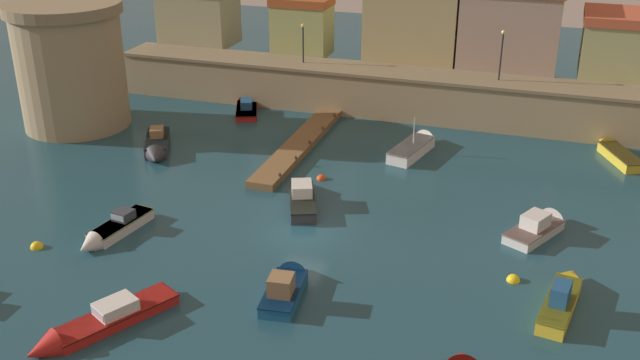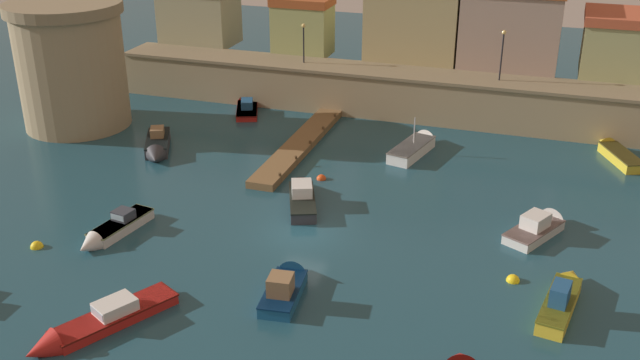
% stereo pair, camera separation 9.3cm
% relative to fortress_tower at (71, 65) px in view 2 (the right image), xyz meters
% --- Properties ---
extents(ground_plane, '(117.19, 117.19, 0.00)m').
position_rel_fortress_tower_xyz_m(ground_plane, '(22.50, -11.28, -4.82)').
color(ground_plane, '#1E4756').
extents(quay_wall, '(46.50, 4.09, 3.64)m').
position_rel_fortress_tower_xyz_m(quay_wall, '(22.50, 10.14, -2.99)').
color(quay_wall, '#9E8966').
rests_on(quay_wall, ground).
extents(old_town_backdrop, '(42.80, 6.15, 7.79)m').
position_rel_fortress_tower_xyz_m(old_town_backdrop, '(25.05, 14.78, 1.84)').
color(old_town_backdrop, '#9A9874').
rests_on(old_town_backdrop, ground).
extents(fortress_tower, '(8.61, 8.61, 9.52)m').
position_rel_fortress_tower_xyz_m(fortress_tower, '(0.00, 0.00, 0.00)').
color(fortress_tower, '#9E8966').
rests_on(fortress_tower, ground).
extents(pier_dock, '(1.87, 15.03, 0.70)m').
position_rel_fortress_tower_xyz_m(pier_dock, '(18.05, 0.73, -4.57)').
color(pier_dock, brown).
rests_on(pier_dock, ground).
extents(quay_lamp_0, '(0.32, 0.32, 3.21)m').
position_rel_fortress_tower_xyz_m(quay_lamp_0, '(15.09, 10.14, 0.97)').
color(quay_lamp_0, black).
rests_on(quay_lamp_0, quay_wall).
extents(quay_lamp_1, '(0.32, 0.32, 3.83)m').
position_rel_fortress_tower_xyz_m(quay_lamp_1, '(30.90, 10.14, 1.33)').
color(quay_lamp_1, black).
rests_on(quay_lamp_1, quay_wall).
extents(moored_boat_0, '(2.07, 4.89, 1.99)m').
position_rel_fortress_tower_xyz_m(moored_boat_0, '(23.83, -17.16, -4.36)').
color(moored_boat_0, '#195689').
rests_on(moored_boat_0, ground).
extents(moored_boat_1, '(3.73, 5.23, 1.86)m').
position_rel_fortress_tower_xyz_m(moored_boat_1, '(35.32, -6.84, -4.39)').
color(moored_boat_1, silver).
rests_on(moored_boat_1, ground).
extents(moored_boat_2, '(2.14, 5.51, 1.48)m').
position_rel_fortress_tower_xyz_m(moored_boat_2, '(12.55, -14.92, -4.44)').
color(moored_boat_2, silver).
rests_on(moored_boat_2, ground).
extents(moored_boat_4, '(3.49, 5.86, 1.77)m').
position_rel_fortress_tower_xyz_m(moored_boat_4, '(21.15, -7.44, -4.33)').
color(moored_boat_4, '#333338').
rests_on(moored_boat_4, ground).
extents(moored_boat_5, '(2.16, 6.02, 1.91)m').
position_rel_fortress_tower_xyz_m(moored_boat_5, '(36.66, -14.15, -4.31)').
color(moored_boat_5, gold).
rests_on(moored_boat_5, ground).
extents(moored_boat_6, '(2.89, 6.27, 3.06)m').
position_rel_fortress_tower_xyz_m(moored_boat_6, '(26.20, 2.88, -4.38)').
color(moored_boat_6, white).
rests_on(moored_boat_6, ground).
extents(moored_boat_7, '(3.49, 5.58, 1.29)m').
position_rel_fortress_tower_xyz_m(moored_boat_7, '(39.65, 6.10, -4.44)').
color(moored_boat_7, gold).
rests_on(moored_boat_7, ground).
extents(moored_boat_8, '(3.51, 5.59, 1.64)m').
position_rel_fortress_tower_xyz_m(moored_boat_8, '(11.03, 7.51, -4.51)').
color(moored_boat_8, red).
rests_on(moored_boat_8, ground).
extents(moored_boat_10, '(3.79, 5.63, 1.78)m').
position_rel_fortress_tower_xyz_m(moored_boat_10, '(8.70, -3.15, -4.32)').
color(moored_boat_10, '#333338').
rests_on(moored_boat_10, ground).
extents(moored_boat_11, '(4.75, 7.08, 1.55)m').
position_rel_fortress_tower_xyz_m(moored_boat_11, '(16.72, -22.89, -4.47)').
color(moored_boat_11, red).
rests_on(moored_boat_11, ground).
extents(mooring_buoy_0, '(0.70, 0.70, 0.70)m').
position_rel_fortress_tower_xyz_m(mooring_buoy_0, '(9.32, -17.31, -4.82)').
color(mooring_buoy_0, yellow).
rests_on(mooring_buoy_0, ground).
extents(mooring_buoy_1, '(0.68, 0.68, 0.68)m').
position_rel_fortress_tower_xyz_m(mooring_buoy_1, '(34.29, -12.61, -4.82)').
color(mooring_buoy_1, yellow).
rests_on(mooring_buoy_1, ground).
extents(mooring_buoy_2, '(0.63, 0.63, 0.63)m').
position_rel_fortress_tower_xyz_m(mooring_buoy_2, '(21.24, -3.88, -4.82)').
color(mooring_buoy_2, '#EA4C19').
rests_on(mooring_buoy_2, ground).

